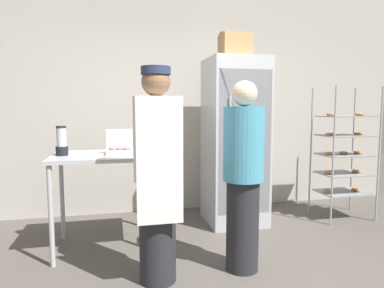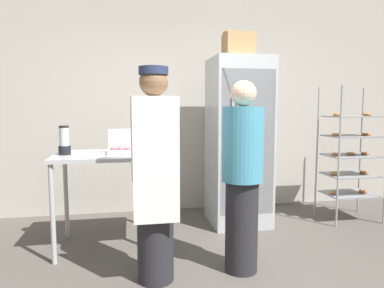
{
  "view_description": "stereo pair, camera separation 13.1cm",
  "coord_description": "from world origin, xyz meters",
  "px_view_note": "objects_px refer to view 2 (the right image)",
  "views": [
    {
      "loc": [
        -0.84,
        -2.23,
        1.38
      ],
      "look_at": [
        -0.16,
        0.75,
        1.06
      ],
      "focal_mm": 32.0,
      "sensor_mm": 36.0,
      "label": 1
    },
    {
      "loc": [
        -0.71,
        -2.26,
        1.38
      ],
      "look_at": [
        -0.16,
        0.75,
        1.06
      ],
      "focal_mm": 32.0,
      "sensor_mm": 36.0,
      "label": 2
    }
  ],
  "objects_px": {
    "donut_box": "(121,149)",
    "blender_pitcher": "(64,142)",
    "person_baker": "(155,172)",
    "refrigerator": "(238,142)",
    "person_customer": "(242,176)",
    "baking_rack": "(350,155)",
    "cardboard_storage_box": "(238,45)"
  },
  "relations": [
    {
      "from": "donut_box",
      "to": "blender_pitcher",
      "type": "xyz_separation_m",
      "value": [
        -0.53,
        0.04,
        0.08
      ]
    },
    {
      "from": "blender_pitcher",
      "to": "person_baker",
      "type": "relative_size",
      "value": 0.16
    },
    {
      "from": "refrigerator",
      "to": "person_customer",
      "type": "relative_size",
      "value": 1.22
    },
    {
      "from": "donut_box",
      "to": "blender_pitcher",
      "type": "distance_m",
      "value": 0.54
    },
    {
      "from": "baking_rack",
      "to": "person_baker",
      "type": "bearing_deg",
      "value": -156.11
    },
    {
      "from": "refrigerator",
      "to": "donut_box",
      "type": "relative_size",
      "value": 7.62
    },
    {
      "from": "baking_rack",
      "to": "blender_pitcher",
      "type": "height_order",
      "value": "baking_rack"
    },
    {
      "from": "donut_box",
      "to": "cardboard_storage_box",
      "type": "relative_size",
      "value": 0.77
    },
    {
      "from": "refrigerator",
      "to": "donut_box",
      "type": "height_order",
      "value": "refrigerator"
    },
    {
      "from": "donut_box",
      "to": "person_customer",
      "type": "distance_m",
      "value": 1.21
    },
    {
      "from": "cardboard_storage_box",
      "to": "person_customer",
      "type": "height_order",
      "value": "cardboard_storage_box"
    },
    {
      "from": "person_baker",
      "to": "person_customer",
      "type": "bearing_deg",
      "value": 2.95
    },
    {
      "from": "baking_rack",
      "to": "blender_pitcher",
      "type": "xyz_separation_m",
      "value": [
        -3.27,
        -0.34,
        0.25
      ]
    },
    {
      "from": "person_baker",
      "to": "person_customer",
      "type": "relative_size",
      "value": 1.05
    },
    {
      "from": "blender_pitcher",
      "to": "cardboard_storage_box",
      "type": "bearing_deg",
      "value": 12.11
    },
    {
      "from": "person_customer",
      "to": "cardboard_storage_box",
      "type": "bearing_deg",
      "value": 74.4
    },
    {
      "from": "cardboard_storage_box",
      "to": "person_customer",
      "type": "relative_size",
      "value": 0.21
    },
    {
      "from": "refrigerator",
      "to": "person_customer",
      "type": "xyz_separation_m",
      "value": [
        -0.35,
        -1.19,
        -0.16
      ]
    },
    {
      "from": "baking_rack",
      "to": "donut_box",
      "type": "distance_m",
      "value": 2.77
    },
    {
      "from": "cardboard_storage_box",
      "to": "person_customer",
      "type": "bearing_deg",
      "value": -105.6
    },
    {
      "from": "refrigerator",
      "to": "cardboard_storage_box",
      "type": "relative_size",
      "value": 5.9
    },
    {
      "from": "refrigerator",
      "to": "donut_box",
      "type": "distance_m",
      "value": 1.45
    },
    {
      "from": "refrigerator",
      "to": "donut_box",
      "type": "bearing_deg",
      "value": -159.05
    },
    {
      "from": "donut_box",
      "to": "person_baker",
      "type": "relative_size",
      "value": 0.15
    },
    {
      "from": "blender_pitcher",
      "to": "cardboard_storage_box",
      "type": "distance_m",
      "value": 2.14
    },
    {
      "from": "donut_box",
      "to": "refrigerator",
      "type": "bearing_deg",
      "value": 20.95
    },
    {
      "from": "refrigerator",
      "to": "blender_pitcher",
      "type": "bearing_deg",
      "value": -165.8
    },
    {
      "from": "baking_rack",
      "to": "blender_pitcher",
      "type": "relative_size",
      "value": 5.89
    },
    {
      "from": "blender_pitcher",
      "to": "person_customer",
      "type": "xyz_separation_m",
      "value": [
        1.53,
        -0.72,
        -0.24
      ]
    },
    {
      "from": "blender_pitcher",
      "to": "person_customer",
      "type": "bearing_deg",
      "value": -25.12
    },
    {
      "from": "donut_box",
      "to": "person_baker",
      "type": "distance_m",
      "value": 0.77
    },
    {
      "from": "baking_rack",
      "to": "blender_pitcher",
      "type": "distance_m",
      "value": 3.3
    }
  ]
}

